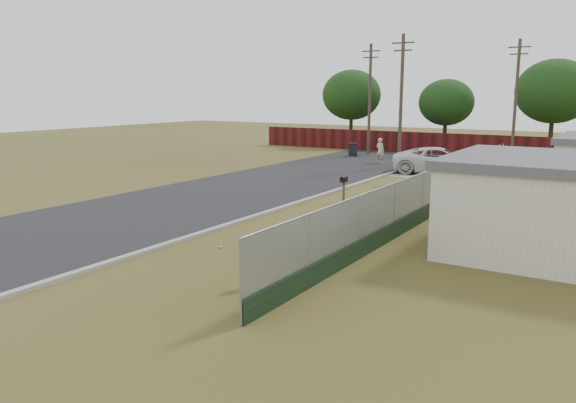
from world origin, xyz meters
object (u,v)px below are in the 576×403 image
Objects in this scene: pedestrian at (380,151)px; mailbox at (344,182)px; pickup_truck at (440,160)px; fire_hydrant at (246,274)px; trash_bin at (353,149)px.

mailbox is at bearing 118.66° from pedestrian.
pedestrian reaches higher than pickup_truck.
pickup_truck is at bearing 163.50° from pedestrian.
trash_bin is at bearing 110.54° from fire_hydrant.
fire_hydrant is 0.70× the size of mailbox.
pickup_truck is (-2.25, 24.01, 0.42)m from fire_hydrant.
trash_bin is (-11.26, 30.05, 0.15)m from fire_hydrant.
pedestrian reaches higher than mailbox.
mailbox is 0.21× the size of pickup_truck.
pedestrian is 1.72× the size of trash_bin.
trash_bin is (-9.00, 6.04, -0.28)m from pickup_truck.
trash_bin is at bearing 38.28° from pickup_truck.
pickup_truck is at bearing -33.84° from trash_bin.
mailbox is 15.45m from pedestrian.
fire_hydrant is 24.12m from pickup_truck.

